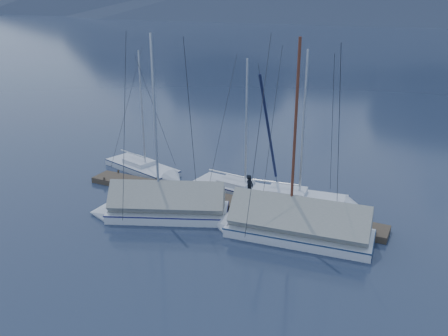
{
  "coord_description": "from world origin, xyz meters",
  "views": [
    {
      "loc": [
        10.88,
        -20.06,
        11.21
      ],
      "look_at": [
        0.0,
        2.0,
        2.2
      ],
      "focal_mm": 38.0,
      "sensor_mm": 36.0,
      "label": 1
    }
  ],
  "objects": [
    {
      "name": "sailboat_open_mid",
      "position": [
        0.88,
        3.98,
        0.15
      ],
      "size": [
        6.78,
        2.85,
        8.76
      ],
      "color": "silver",
      "rests_on": "ground"
    },
    {
      "name": "dock",
      "position": [
        0.0,
        2.0,
        0.11
      ],
      "size": [
        18.0,
        1.5,
        0.54
      ],
      "color": "#382D23",
      "rests_on": "ground"
    },
    {
      "name": "sailboat_open_left",
      "position": [
        -6.61,
        4.26,
        0.15
      ],
      "size": [
        6.9,
        3.57,
        8.78
      ],
      "color": "silver",
      "rests_on": "ground"
    },
    {
      "name": "ground",
      "position": [
        0.0,
        0.0,
        0.0
      ],
      "size": [
        1000.0,
        1000.0,
        0.0
      ],
      "primitive_type": "plane",
      "color": "#172034",
      "rests_on": "ground"
    },
    {
      "name": "sailboat_covered_far",
      "position": [
        -2.53,
        -1.0,
        0.51
      ],
      "size": [
        7.76,
        4.93,
        10.48
      ],
      "color": "silver",
      "rests_on": "ground"
    },
    {
      "name": "sailboat_covered_near",
      "position": [
        4.42,
        0.01,
        0.53
      ],
      "size": [
        8.36,
        3.56,
        10.6
      ],
      "color": "silver",
      "rests_on": "ground"
    },
    {
      "name": "sailboat_open_right",
      "position": [
        4.26,
        4.15,
        0.17
      ],
      "size": [
        7.34,
        3.13,
        9.46
      ],
      "color": "silver",
      "rests_on": "ground"
    },
    {
      "name": "mooring_posts",
      "position": [
        -0.5,
        2.0,
        0.35
      ],
      "size": [
        15.12,
        1.52,
        0.35
      ],
      "color": "#382D23",
      "rests_on": "ground"
    },
    {
      "name": "person",
      "position": [
        1.43,
        2.29,
        1.13
      ],
      "size": [
        0.43,
        0.61,
        1.59
      ],
      "primitive_type": "imported",
      "rotation": [
        0.0,
        0.0,
        1.49
      ],
      "color": "black",
      "rests_on": "dock"
    }
  ]
}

